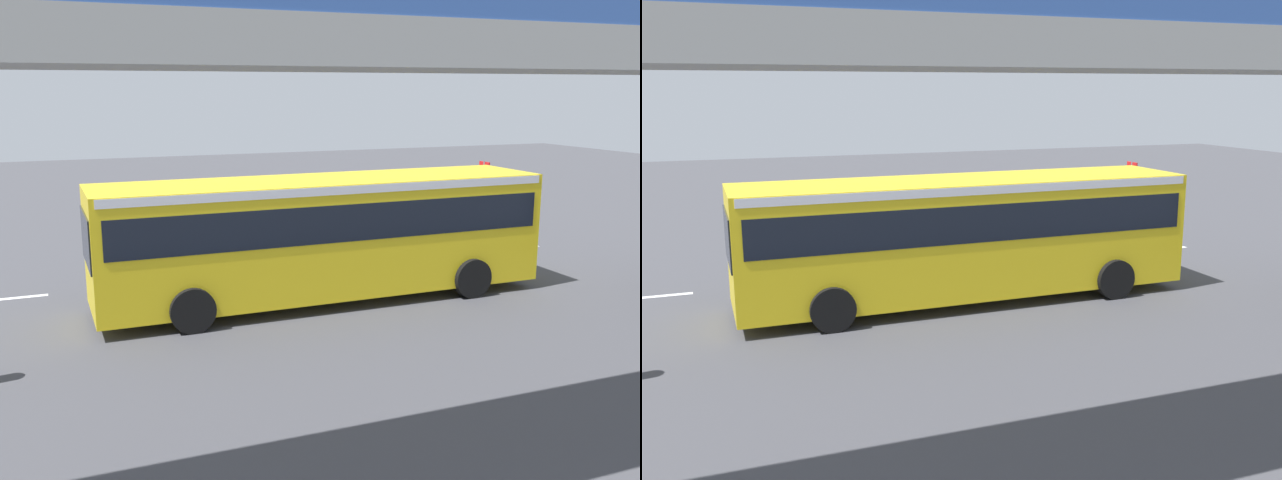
% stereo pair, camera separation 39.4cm
% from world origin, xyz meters
% --- Properties ---
extents(ground, '(80.00, 80.00, 0.00)m').
position_xyz_m(ground, '(0.00, 0.00, 0.00)').
color(ground, '#424247').
extents(city_bus, '(11.54, 2.85, 3.15)m').
position_xyz_m(city_bus, '(0.38, 1.04, 1.88)').
color(city_bus, yellow).
rests_on(city_bus, ground).
extents(traffic_sign, '(0.08, 0.60, 2.80)m').
position_xyz_m(traffic_sign, '(-7.90, -3.91, 1.89)').
color(traffic_sign, slate).
rests_on(traffic_sign, ground).
extents(lane_dash_leftmost, '(2.00, 0.20, 0.01)m').
position_xyz_m(lane_dash_leftmost, '(-8.00, -2.09, 0.00)').
color(lane_dash_leftmost, silver).
rests_on(lane_dash_leftmost, ground).
extents(lane_dash_left, '(2.00, 0.20, 0.01)m').
position_xyz_m(lane_dash_left, '(-4.00, -2.09, 0.00)').
color(lane_dash_left, silver).
rests_on(lane_dash_left, ground).
extents(lane_dash_centre, '(2.00, 0.20, 0.01)m').
position_xyz_m(lane_dash_centre, '(0.00, -2.09, 0.00)').
color(lane_dash_centre, silver).
rests_on(lane_dash_centre, ground).
extents(lane_dash_right, '(2.00, 0.20, 0.01)m').
position_xyz_m(lane_dash_right, '(4.00, -2.09, 0.00)').
color(lane_dash_right, silver).
rests_on(lane_dash_right, ground).
extents(lane_dash_rightmost, '(2.00, 0.20, 0.01)m').
position_xyz_m(lane_dash_rightmost, '(8.00, -2.09, 0.00)').
color(lane_dash_rightmost, silver).
rests_on(lane_dash_rightmost, ground).
extents(pedestrian_overpass, '(28.71, 2.60, 7.20)m').
position_xyz_m(pedestrian_overpass, '(0.00, 9.71, 5.39)').
color(pedestrian_overpass, '#9E9E99').
rests_on(pedestrian_overpass, ground).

